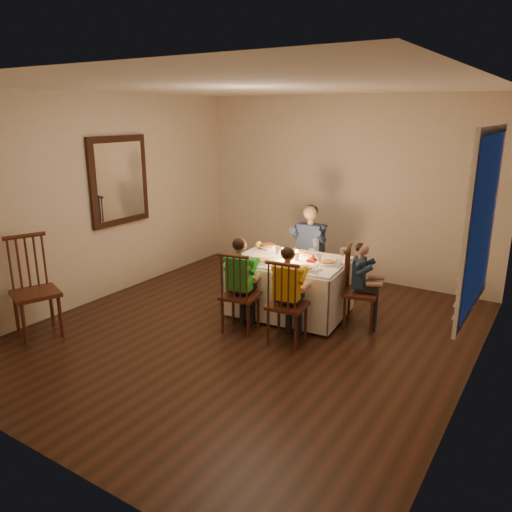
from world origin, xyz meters
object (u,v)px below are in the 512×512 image
Objects in this scene: child_green at (241,330)px; dining_table at (290,275)px; adult at (308,293)px; chair_near_right at (287,342)px; child_yellow at (287,342)px; chair_near_left at (241,330)px; child_teal at (358,326)px; chair_end at (358,326)px; chair_adult at (308,293)px; chair_extra at (41,335)px; serving_bowl at (268,247)px.

dining_table is at bearing -118.01° from child_green.
dining_table is 0.89m from adult.
chair_near_right is 0.00m from child_yellow.
chair_near_left is 0.89× the size of child_yellow.
dining_table is at bearing 81.90° from child_teal.
child_teal is (1.09, 0.81, 0.00)m from child_green.
chair_end is 0.93m from child_yellow.
chair_end is at bearing -37.23° from chair_adult.
chair_adult and chair_near_right have the same top height.
child_yellow is 0.93m from child_teal.
child_green reaches higher than chair_end.
dining_table reaches higher than child_green.
dining_table is at bearing -70.24° from chair_near_right.
child_teal is at bearing -154.17° from child_green.
chair_extra reaches higher than chair_end.
chair_extra is 2.83m from serving_bowl.
chair_extra reaches higher than child_yellow.
chair_near_right is at bearing 133.90° from child_teal.
serving_bowl reaches higher than child_green.
serving_bowl is (-0.33, -0.51, 0.71)m from chair_adult.
child_green reaches higher than chair_adult.
child_yellow is at bearing -49.03° from serving_bowl.
serving_bowl reaches higher than dining_table.
serving_bowl is (-1.32, 0.15, 0.71)m from chair_end.
child_yellow reaches higher than chair_end.
dining_table is 7.04× the size of serving_bowl.
chair_near_right is 0.84× the size of chair_extra.
child_green is (-0.23, -0.73, -0.49)m from dining_table.
serving_bowl is at bearing 69.99° from child_teal.
chair_near_left is 1.35m from chair_end.
serving_bowl is at bearing -126.89° from adult.
chair_near_right is 0.87× the size of child_green.
chair_adult is 1.00× the size of chair_near_left.
chair_end is at bearing -154.17° from chair_near_left.
chair_end is 1.18m from adult.
chair_near_left is 0.58m from child_yellow.
child_green reaches higher than chair_near_left.
serving_bowl reaches higher than chair_near_left.
adult is (0.10, 1.46, 0.00)m from chair_near_left.
serving_bowl is (-1.32, 0.15, 0.71)m from child_teal.
serving_bowl is (-0.23, 0.96, 0.71)m from child_green.
dining_table is at bearing -118.01° from chair_near_left.
chair_near_left is 0.78× the size of adult.
child_teal is at bearing -154.17° from chair_near_left.
adult is 1.22× the size of child_teal.
child_teal is at bearing -37.23° from adult.
child_teal is at bearing -37.23° from chair_adult.
dining_table is 0.93m from child_yellow.
child_teal reaches higher than chair_near_right.
dining_table is at bearing -23.73° from chair_extra.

